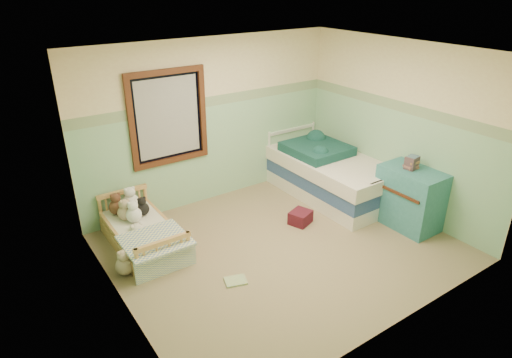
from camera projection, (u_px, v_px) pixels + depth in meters
floor at (282, 247)px, 5.88m from camera, size 4.20×3.60×0.02m
ceiling at (288, 52)px, 4.83m from camera, size 4.20×3.60×0.02m
wall_back at (211, 122)px, 6.70m from camera, size 4.20×0.04×2.50m
wall_front at (407, 221)px, 4.01m from camera, size 4.20×0.04×2.50m
wall_left at (112, 206)px, 4.28m from camera, size 0.04×3.60×2.50m
wall_right at (399, 128)px, 6.44m from camera, size 0.04×3.60×2.50m
wainscot_mint at (213, 153)px, 6.90m from camera, size 4.20×0.01×1.50m
border_strip at (211, 101)px, 6.56m from camera, size 4.20×0.01×0.15m
window_frame at (169, 118)px, 6.23m from camera, size 1.16×0.06×1.36m
window_blinds at (168, 118)px, 6.24m from camera, size 0.92×0.01×1.12m
toddler_bed_frame at (144, 240)px, 5.86m from camera, size 0.72×1.43×0.18m
toddler_mattress at (142, 230)px, 5.79m from camera, size 0.65×1.37×0.12m
patchwork_quilt at (155, 240)px, 5.43m from camera, size 0.78×0.72×0.03m
plush_bed_brown at (117, 207)px, 6.02m from camera, size 0.21×0.21×0.21m
plush_bed_white at (131, 202)px, 6.12m from camera, size 0.23×0.23×0.23m
plush_bed_tan at (126, 213)px, 5.88m from camera, size 0.20×0.20×0.20m
plush_bed_dark at (143, 209)px, 6.01m from camera, size 0.18×0.18×0.18m
plush_floor_cream at (138, 240)px, 5.78m from camera, size 0.26×0.26×0.26m
plush_floor_tan at (125, 266)px, 5.30m from camera, size 0.23×0.23×0.23m
twin_bed_frame at (329, 189)px, 7.20m from camera, size 1.03×2.07×0.22m
twin_boxspring at (330, 177)px, 7.11m from camera, size 1.03×2.07×0.22m
twin_mattress at (331, 164)px, 7.02m from camera, size 1.07×2.11×0.22m
teal_blanket at (317, 149)px, 7.14m from camera, size 0.89×0.94×0.14m
dresser at (410, 198)px, 6.22m from camera, size 0.54×0.86×0.86m
book_stack at (412, 163)px, 6.05m from camera, size 0.20×0.16×0.18m
red_pillow at (300, 217)px, 6.40m from camera, size 0.37×0.35×0.19m
floor_book at (236, 281)px, 5.20m from camera, size 0.30×0.26×0.02m
extra_plush_0 at (134, 215)px, 5.83m from camera, size 0.21×0.21×0.21m
extra_plush_1 at (124, 213)px, 5.91m from camera, size 0.18×0.18×0.18m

